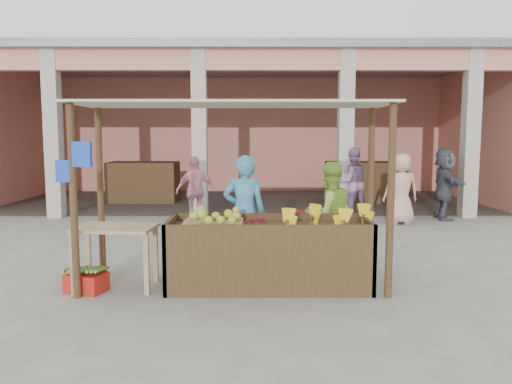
{
  "coord_description": "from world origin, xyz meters",
  "views": [
    {
      "loc": [
        0.32,
        -6.37,
        1.96
      ],
      "look_at": [
        0.34,
        1.2,
        1.11
      ],
      "focal_mm": 35.0,
      "sensor_mm": 36.0,
      "label": 1
    }
  ],
  "objects_px": {
    "side_table": "(116,237)",
    "vendor_blue": "(244,209)",
    "motorcycle": "(309,222)",
    "fruit_stall": "(269,257)",
    "red_crate": "(86,283)",
    "vendor_green": "(329,212)"
  },
  "relations": [
    {
      "from": "vendor_blue",
      "to": "motorcycle",
      "type": "bearing_deg",
      "value": -129.5
    },
    {
      "from": "side_table",
      "to": "vendor_green",
      "type": "relative_size",
      "value": 0.63
    },
    {
      "from": "vendor_blue",
      "to": "side_table",
      "type": "bearing_deg",
      "value": 28.28
    },
    {
      "from": "vendor_green",
      "to": "motorcycle",
      "type": "relative_size",
      "value": 0.9
    },
    {
      "from": "fruit_stall",
      "to": "red_crate",
      "type": "relative_size",
      "value": 5.59
    },
    {
      "from": "fruit_stall",
      "to": "red_crate",
      "type": "height_order",
      "value": "fruit_stall"
    },
    {
      "from": "red_crate",
      "to": "vendor_blue",
      "type": "bearing_deg",
      "value": 45.81
    },
    {
      "from": "red_crate",
      "to": "motorcycle",
      "type": "bearing_deg",
      "value": 55.66
    },
    {
      "from": "side_table",
      "to": "red_crate",
      "type": "height_order",
      "value": "side_table"
    },
    {
      "from": "fruit_stall",
      "to": "vendor_green",
      "type": "height_order",
      "value": "vendor_green"
    },
    {
      "from": "fruit_stall",
      "to": "motorcycle",
      "type": "distance_m",
      "value": 2.33
    },
    {
      "from": "vendor_green",
      "to": "vendor_blue",
      "type": "bearing_deg",
      "value": -10.96
    },
    {
      "from": "motorcycle",
      "to": "vendor_blue",
      "type": "bearing_deg",
      "value": 145.03
    },
    {
      "from": "fruit_stall",
      "to": "motorcycle",
      "type": "height_order",
      "value": "motorcycle"
    },
    {
      "from": "red_crate",
      "to": "side_table",
      "type": "bearing_deg",
      "value": 43.83
    },
    {
      "from": "fruit_stall",
      "to": "vendor_blue",
      "type": "xyz_separation_m",
      "value": [
        -0.33,
        0.85,
        0.5
      ]
    },
    {
      "from": "vendor_blue",
      "to": "motorcycle",
      "type": "relative_size",
      "value": 0.98
    },
    {
      "from": "side_table",
      "to": "motorcycle",
      "type": "distance_m",
      "value": 3.55
    },
    {
      "from": "side_table",
      "to": "fruit_stall",
      "type": "bearing_deg",
      "value": 6.53
    },
    {
      "from": "fruit_stall",
      "to": "side_table",
      "type": "distance_m",
      "value": 1.99
    },
    {
      "from": "side_table",
      "to": "vendor_blue",
      "type": "bearing_deg",
      "value": 33.69
    },
    {
      "from": "fruit_stall",
      "to": "motorcycle",
      "type": "xyz_separation_m",
      "value": [
        0.76,
        2.2,
        0.08
      ]
    }
  ]
}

